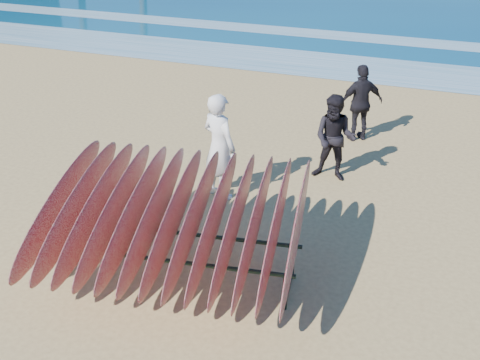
% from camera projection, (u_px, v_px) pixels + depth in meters
% --- Properties ---
extents(ground, '(120.00, 120.00, 0.00)m').
position_uv_depth(ground, '(219.00, 267.00, 8.19)').
color(ground, tan).
rests_on(ground, ground).
extents(foam_near, '(160.00, 160.00, 0.00)m').
position_uv_depth(foam_near, '(357.00, 68.00, 16.52)').
color(foam_near, white).
rests_on(foam_near, ground).
extents(foam_far, '(160.00, 160.00, 0.00)m').
position_uv_depth(foam_far, '(378.00, 39.00, 19.44)').
color(foam_far, white).
rests_on(foam_far, ground).
extents(surfboard_rack, '(3.55, 3.23, 1.53)m').
position_uv_depth(surfboard_rack, '(174.00, 218.00, 7.54)').
color(surfboard_rack, black).
rests_on(surfboard_rack, ground).
extents(person_white, '(0.76, 0.65, 1.77)m').
position_uv_depth(person_white, '(219.00, 147.00, 9.61)').
color(person_white, white).
rests_on(person_white, ground).
extents(person_dark_a, '(0.75, 0.59, 1.52)m').
position_uv_depth(person_dark_a, '(335.00, 138.00, 10.23)').
color(person_dark_a, black).
rests_on(person_dark_a, ground).
extents(person_dark_b, '(0.95, 0.83, 1.54)m').
position_uv_depth(person_dark_b, '(361.00, 103.00, 11.77)').
color(person_dark_b, black).
rests_on(person_dark_b, ground).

